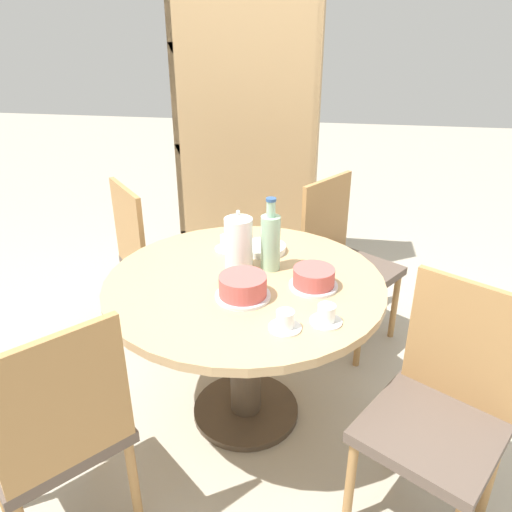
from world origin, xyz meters
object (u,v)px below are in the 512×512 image
object	(u,v)px
chair_d	(343,259)
cup_b	(285,322)
chair_c	(441,409)
cake_second	(314,278)
water_bottle	(270,241)
cup_c	(326,316)
chair_b	(57,430)
bookshelf	(246,151)
coffee_pot	(239,243)
cup_a	(227,244)
cake_main	(243,287)
chair_a	(156,258)

from	to	relation	value
chair_d	cup_b	world-z (taller)	chair_d
chair_c	cake_second	bearing A→B (deg)	173.56
water_bottle	cup_c	world-z (taller)	water_bottle
chair_b	chair_c	distance (m)	1.27
bookshelf	cake_second	distance (m)	1.58
bookshelf	coffee_pot	world-z (taller)	bookshelf
cake_second	cup_c	size ratio (longest dim) A/B	1.69
coffee_pot	chair_d	bearing A→B (deg)	54.73
cake_second	cup_c	xyz separation A→B (m)	(0.06, -0.24, -0.01)
bookshelf	chair_d	bearing A→B (deg)	131.86
chair_d	cup_a	xyz separation A→B (m)	(-0.54, -0.45, 0.26)
coffee_pot	cup_c	xyz separation A→B (m)	(0.38, -0.35, -0.10)
cup_a	cup_c	distance (m)	0.71
coffee_pot	bookshelf	bearing A→B (deg)	98.73
coffee_pot	chair_c	bearing A→B (deg)	-30.85
chair_b	cake_second	distance (m)	1.05
cake_main	cup_a	world-z (taller)	cake_main
chair_d	water_bottle	distance (m)	0.78
chair_a	chair_b	xyz separation A→B (m)	(0.10, -1.25, 0.00)
water_bottle	cup_c	xyz separation A→B (m)	(0.25, -0.38, -0.10)
cup_c	cup_a	bearing A→B (deg)	131.08
coffee_pot	cake_main	world-z (taller)	coffee_pot
coffee_pot	cup_b	distance (m)	0.48
bookshelf	water_bottle	size ratio (longest dim) A/B	5.85
chair_d	bookshelf	world-z (taller)	bookshelf
water_bottle	cup_b	size ratio (longest dim) A/B	2.74
chair_a	water_bottle	world-z (taller)	water_bottle
chair_a	cup_c	xyz separation A→B (m)	(0.93, -0.84, 0.26)
cake_main	coffee_pot	bearing A→B (deg)	104.48
cup_b	chair_a	bearing A→B (deg)	131.38
cake_main	chair_c	bearing A→B (deg)	-18.54
cake_main	cup_b	bearing A→B (deg)	-45.75
chair_b	chair_d	distance (m)	1.66
chair_a	water_bottle	distance (m)	0.90
cake_main	cup_c	xyz separation A→B (m)	(0.32, -0.12, -0.02)
bookshelf	cup_c	world-z (taller)	bookshelf
cake_second	chair_c	bearing A→B (deg)	-38.15
water_bottle	cup_b	distance (m)	0.46
chair_b	chair_c	size ratio (longest dim) A/B	1.00
chair_d	cup_c	xyz separation A→B (m)	(-0.08, -0.99, 0.26)
water_bottle	cup_b	xyz separation A→B (m)	(0.11, -0.44, -0.10)
cup_c	cake_second	bearing A→B (deg)	103.23
chair_a	chair_c	size ratio (longest dim) A/B	1.00
coffee_pot	cup_b	bearing A→B (deg)	-59.78
chair_b	chair_c	world-z (taller)	same
chair_c	chair_d	distance (m)	1.15
bookshelf	cup_c	xyz separation A→B (m)	(0.59, -1.73, -0.13)
chair_a	cup_a	bearing A→B (deg)	-164.84
bookshelf	coffee_pot	distance (m)	1.40
chair_a	chair_c	world-z (taller)	same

